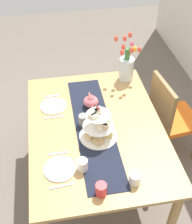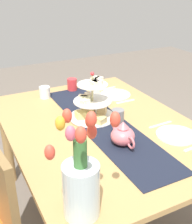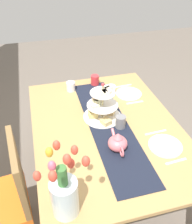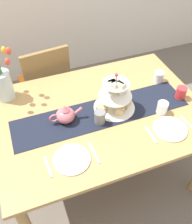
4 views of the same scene
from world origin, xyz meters
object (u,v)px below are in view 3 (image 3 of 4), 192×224
fork_right (135,102)px  mug_orange (95,80)px  dinner_plate_right (129,94)px  knife_right (123,86)px  tulip_vase (64,192)px  fork_left (176,161)px  dining_table (106,135)px  mug_white_text (111,90)px  mug_grey (121,122)px  dinner_plate_left (165,146)px  tiered_cake_stand (102,107)px  chair_left (6,195)px  teapot (118,143)px  cream_jug (71,86)px  knife_left (156,132)px

fork_right → mug_orange: mug_orange is taller
dinner_plate_right → knife_right: dinner_plate_right is taller
tulip_vase → fork_left: bearing=-78.1°
tulip_vase → dinner_plate_right: 1.24m
dining_table → mug_white_text: (0.40, -0.17, 0.14)m
tulip_vase → fork_left: size_ratio=2.97×
dining_table → fork_left: fork_left is taller
mug_grey → dinner_plate_left: bearing=-139.9°
tiered_cake_stand → mug_grey: bearing=-147.2°
dinner_plate_left → dinner_plate_right: (0.69, 0.00, 0.00)m
dinner_plate_left → fork_right: 0.55m
fork_left → mug_grey: (0.42, 0.23, 0.05)m
chair_left → teapot: bearing=-89.9°
knife_right → fork_right: bearing=180.0°
cream_jug → knife_left: cream_jug is taller
dining_table → knife_right: knife_right is taller
tulip_vase → fork_right: (0.85, -0.73, -0.15)m
teapot → tulip_vase: (-0.36, 0.40, 0.09)m
dinner_plate_left → fork_right: (0.55, 0.00, -0.00)m
tulip_vase → fork_right: bearing=-40.8°
chair_left → tiered_cake_stand: tiered_cake_stand is taller
dinner_plate_right → mug_orange: bearing=45.9°
fork_left → mug_orange: size_ratio=1.58×
teapot → fork_right: size_ratio=1.59×
teapot → dinner_plate_right: (0.63, -0.33, -0.05)m
knife_right → chair_left: bearing=125.4°
fork_left → dinner_plate_left: bearing=0.0°
mug_grey → dinner_plate_right: bearing=-28.6°
fork_left → dinner_plate_right: (0.84, 0.00, 0.00)m
tulip_vase → knife_left: bearing=-58.6°
dining_table → mug_grey: 0.18m
tulip_vase → dinner_plate_left: (0.30, -0.73, -0.15)m
fork_right → tulip_vase: bearing=139.2°
dining_table → mug_orange: size_ratio=15.78×
teapot → knife_right: size_ratio=1.40×
chair_left → knife_right: (0.78, -1.10, 0.23)m
knife_right → mug_white_text: size_ratio=1.79×
knife_left → dinner_plate_right: 0.55m
tiered_cake_stand → teapot: bearing=-179.7°
cream_jug → mug_orange: bearing=-78.7°
dining_table → knife_left: (-0.17, -0.33, 0.10)m
tiered_cake_stand → tulip_vase: 0.83m
cream_jug → mug_grey: size_ratio=0.89×
dining_table → chair_left: bearing=108.7°
knife_left → fork_right: bearing=0.0°
mug_white_text → chair_left: bearing=125.3°
dinner_plate_right → mug_orange: size_ratio=2.42×
tulip_vase → knife_left: size_ratio=2.62×
teapot → cream_jug: size_ratio=2.80×
knife_left → cream_jug: bearing=33.6°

